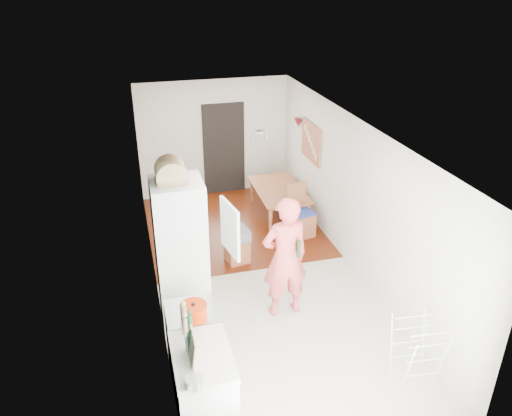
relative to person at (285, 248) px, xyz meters
name	(u,v)px	position (x,y,z in m)	size (l,w,h in m)	color
room_shell	(258,208)	(-0.13, 0.96, 0.17)	(3.20, 7.00, 2.50)	silver
floor	(257,277)	(-0.13, 0.96, -1.08)	(3.20, 7.00, 0.01)	beige
wood_floor_overlay	(232,225)	(-0.13, 2.81, -1.07)	(3.20, 3.30, 0.01)	#621C10
sage_wall_panel	(161,255)	(-1.72, -1.04, 0.77)	(0.02, 3.00, 1.30)	slate
tile_splashback	(173,341)	(-1.72, -1.59, 0.07)	(0.02, 1.90, 0.50)	black
doorway_recess	(224,149)	(0.07, 4.44, -0.08)	(0.90, 0.04, 2.00)	black
base_cabinet	(204,389)	(-1.43, -1.59, -0.65)	(0.60, 0.90, 0.86)	silver
worktop	(202,356)	(-1.43, -1.59, -0.19)	(0.62, 0.92, 0.06)	beige
range_cooker	(193,343)	(-1.43, -0.84, -0.64)	(0.60, 0.60, 0.88)	silver
cooker_top	(191,312)	(-1.43, -0.84, -0.18)	(0.60, 0.60, 0.04)	#B8B8BA
fridge_housing	(181,255)	(-1.40, 0.18, 0.00)	(0.66, 0.66, 2.15)	silver
fridge_door	(230,229)	(-0.79, -0.12, 0.47)	(0.56, 0.04, 0.70)	silver
fridge_interior	(203,221)	(-1.09, 0.18, 0.47)	(0.02, 0.52, 0.66)	white
pinboard	(311,142)	(1.45, 2.86, 0.47)	(0.03, 0.90, 0.70)	tan
pinboard_frame	(311,142)	(1.43, 2.86, 0.47)	(0.01, 0.94, 0.74)	#A96335
wall_sconce	(298,122)	(1.41, 3.51, 0.67)	(0.18, 0.18, 0.16)	maroon
person	(285,248)	(0.00, 0.00, 0.00)	(0.79, 0.52, 2.16)	#E05155
dining_table	(280,204)	(0.90, 3.02, -0.83)	(1.39, 0.77, 0.49)	#A96335
dining_chair	(301,212)	(1.01, 2.09, -0.58)	(0.42, 0.42, 0.99)	#A96335
stool	(237,249)	(-0.34, 1.51, -0.84)	(0.36, 0.36, 0.47)	#A96335
grey_drape	(236,234)	(-0.36, 1.47, -0.52)	(0.40, 0.40, 0.18)	slate
drying_rack	(416,354)	(1.08, -1.73, -0.63)	(0.46, 0.41, 0.89)	silver
bread_bin	(171,173)	(-1.46, 0.19, 1.18)	(0.41, 0.38, 0.21)	tan
red_casserole	(194,311)	(-1.42, -0.98, -0.07)	(0.31, 0.31, 0.18)	#BD2601
steel_pan	(194,382)	(-1.57, -2.00, -0.11)	(0.18, 0.18, 0.09)	#B8B8BA
held_bottle	(299,249)	(0.13, -0.19, 0.07)	(0.05, 0.05, 0.25)	#163B1D
bottle_a	(191,345)	(-1.54, -1.58, -0.02)	(0.06, 0.06, 0.27)	#163B1D
bottle_b	(190,324)	(-1.50, -1.25, -0.03)	(0.06, 0.06, 0.26)	#163B1D
bottle_c	(189,343)	(-1.55, -1.50, -0.06)	(0.08, 0.08, 0.20)	beige
pepper_mill_front	(186,326)	(-1.54, -1.24, -0.04)	(0.06, 0.06, 0.23)	tan
pepper_mill_back	(184,315)	(-1.54, -1.06, -0.04)	(0.07, 0.07, 0.24)	tan
chopping_boards	(192,349)	(-1.54, -1.68, 0.02)	(0.04, 0.26, 0.35)	tan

